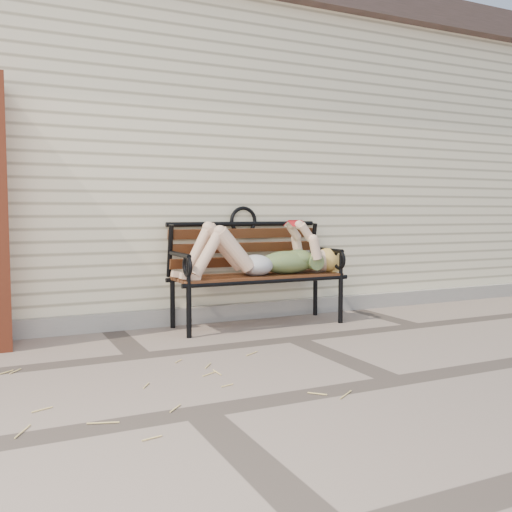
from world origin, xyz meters
TOP-DOWN VIEW (x-y plane):
  - ground at (0.00, 0.00)m, footprint 80.00×80.00m
  - house_wall at (0.00, 3.00)m, footprint 8.00×4.00m
  - house_roof at (0.00, 3.00)m, footprint 8.30×4.30m
  - foundation_strip at (0.00, 0.97)m, footprint 8.00×0.10m
  - garden_bench at (-0.02, 0.73)m, footprint 1.65×0.66m
  - reading_woman at (-0.01, 0.60)m, footprint 1.56×0.35m
  - straw_scatter at (-1.49, -0.69)m, footprint 2.91×1.62m

SIDE VIEW (x-z plane):
  - ground at x=0.00m, z-range 0.00..0.00m
  - straw_scatter at x=-1.49m, z-range 0.00..0.01m
  - foundation_strip at x=0.00m, z-range 0.00..0.15m
  - garden_bench at x=-0.02m, z-range 0.06..1.13m
  - reading_woman at x=-0.01m, z-range 0.39..0.88m
  - house_wall at x=0.00m, z-range 0.00..3.00m
  - house_roof at x=0.00m, z-range 3.00..3.30m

